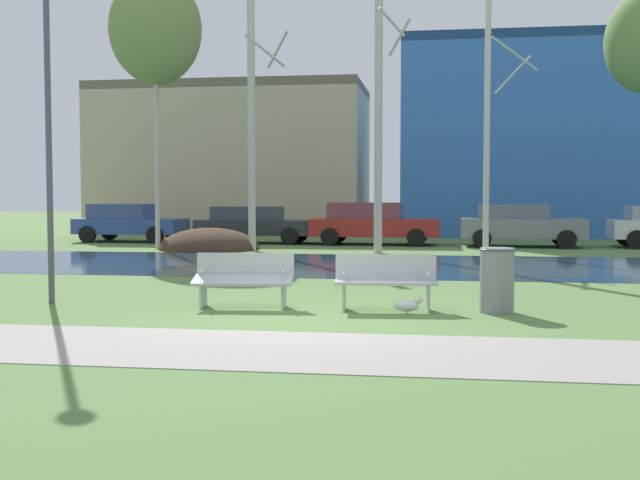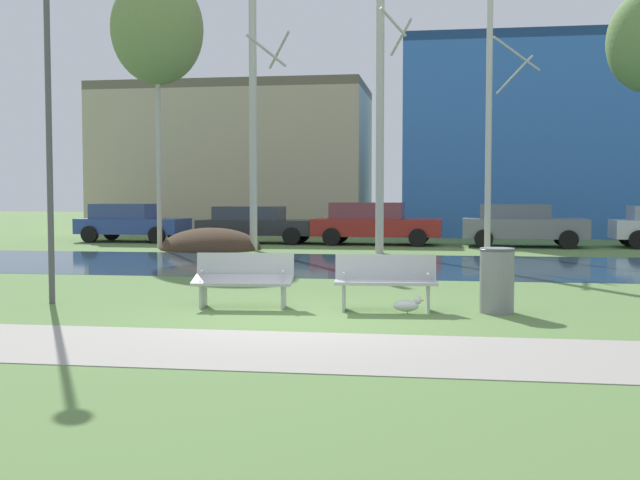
{
  "view_description": "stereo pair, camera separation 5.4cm",
  "coord_description": "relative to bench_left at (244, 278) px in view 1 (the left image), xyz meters",
  "views": [
    {
      "loc": [
        1.94,
        -11.09,
        1.82
      ],
      "look_at": [
        0.01,
        1.8,
        1.07
      ],
      "focal_mm": 44.28,
      "sensor_mm": 36.0,
      "label": 1
    },
    {
      "loc": [
        2.0,
        -11.08,
        1.82
      ],
      "look_at": [
        0.01,
        1.8,
        1.07
      ],
      "focal_mm": 44.28,
      "sensor_mm": 36.0,
      "label": 2
    }
  ],
  "objects": [
    {
      "name": "parked_van_nearest_blue",
      "position": [
        -8.78,
        16.8,
        0.3
      ],
      "size": [
        4.18,
        2.22,
        1.47
      ],
      "color": "#2D4793",
      "rests_on": "ground"
    },
    {
      "name": "building_beige_block",
      "position": [
        -6.62,
        24.57,
        3.0
      ],
      "size": [
        12.52,
        6.45,
        6.95
      ],
      "color": "#BCAD8E",
      "rests_on": "ground"
    },
    {
      "name": "soil_mound",
      "position": [
        -4.46,
        13.1,
        -0.47
      ],
      "size": [
        3.36,
        3.32,
        1.45
      ],
      "primitive_type": "ellipsoid",
      "color": "#423021",
      "rests_on": "ground"
    },
    {
      "name": "birch_center",
      "position": [
        4.64,
        12.94,
        4.26
      ],
      "size": [
        1.63,
        2.81,
        9.34
      ],
      "color": "beige",
      "rests_on": "ground"
    },
    {
      "name": "paved_path_strip",
      "position": [
        1.16,
        -3.38,
        -0.47
      ],
      "size": [
        60.0,
        2.36,
        0.01
      ],
      "primitive_type": "cube",
      "color": "#9E998E",
      "rests_on": "ground"
    },
    {
      "name": "birch_left",
      "position": [
        -2.89,
        12.79,
        4.01
      ],
      "size": [
        1.39,
        2.38,
        8.78
      ],
      "color": "beige",
      "rests_on": "ground"
    },
    {
      "name": "building_blue_store",
      "position": [
        8.98,
        24.3,
        3.87
      ],
      "size": [
        14.95,
        6.19,
        8.68
      ],
      "color": "#3870C6",
      "rests_on": "ground"
    },
    {
      "name": "streetlamp",
      "position": [
        -3.27,
        -0.08,
        3.34
      ],
      "size": [
        0.32,
        0.32,
        5.77
      ],
      "color": "#4C4C51",
      "rests_on": "ground"
    },
    {
      "name": "river_band",
      "position": [
        1.16,
        8.0,
        -0.47
      ],
      "size": [
        80.0,
        7.02,
        0.01
      ],
      "primitive_type": "cube",
      "color": "#284256",
      "rests_on": "ground"
    },
    {
      "name": "bench_right",
      "position": [
        2.3,
        0.0,
        0.0
      ],
      "size": [
        1.64,
        0.69,
        0.87
      ],
      "color": "#B2B5B7",
      "rests_on": "ground"
    },
    {
      "name": "birch_center_left",
      "position": [
        1.27,
        12.26,
        4.04
      ],
      "size": [
        1.13,
        1.79,
        8.84
      ],
      "color": "beige",
      "rests_on": "ground"
    },
    {
      "name": "ground_plane",
      "position": [
        1.16,
        8.73,
        -0.47
      ],
      "size": [
        120.0,
        120.0,
        0.0
      ],
      "primitive_type": "plane",
      "color": "#5B7F42"
    },
    {
      "name": "parked_hatch_third_red",
      "position": [
        0.73,
        16.44,
        0.34
      ],
      "size": [
        4.72,
        2.22,
        1.55
      ],
      "color": "maroon",
      "rests_on": "ground"
    },
    {
      "name": "seagull",
      "position": [
        2.66,
        -0.3,
        -0.34
      ],
      "size": [
        0.48,
        0.18,
        0.27
      ],
      "color": "white",
      "rests_on": "ground"
    },
    {
      "name": "parked_wagon_fourth_grey",
      "position": [
        5.94,
        15.99,
        0.32
      ],
      "size": [
        4.29,
        2.21,
        1.5
      ],
      "color": "slate",
      "rests_on": "ground"
    },
    {
      "name": "trash_bin",
      "position": [
        4.01,
        0.01,
        0.05
      ],
      "size": [
        0.55,
        0.55,
        1.0
      ],
      "color": "gray",
      "rests_on": "ground"
    },
    {
      "name": "bench_left",
      "position": [
        0.0,
        0.0,
        0.0
      ],
      "size": [
        1.64,
        0.69,
        0.87
      ],
      "color": "#B2B5B7",
      "rests_on": "ground"
    },
    {
      "name": "birch_far_left",
      "position": [
        -6.33,
        13.32,
        6.89
      ],
      "size": [
        3.09,
        3.09,
        9.47
      ],
      "color": "#BCB7A8",
      "rests_on": "ground"
    },
    {
      "name": "parked_sedan_second_dark",
      "position": [
        -3.77,
        16.7,
        0.27
      ],
      "size": [
        4.51,
        2.08,
        1.39
      ],
      "color": "#282B30",
      "rests_on": "ground"
    }
  ]
}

